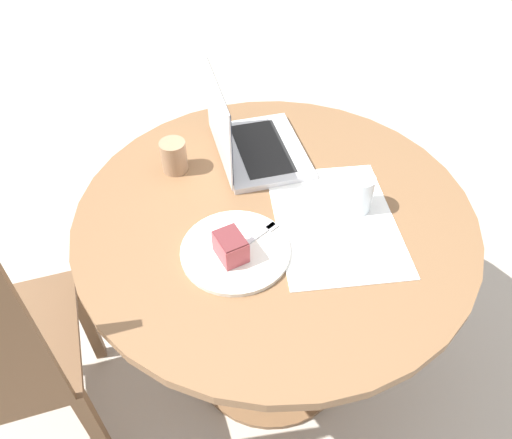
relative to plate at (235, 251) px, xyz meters
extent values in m
plane|color=#B7AD9E|center=(-0.16, 0.06, -0.75)|extent=(12.00, 12.00, 0.00)
cylinder|color=brown|center=(-0.16, 0.06, -0.74)|extent=(0.54, 0.54, 0.02)
cylinder|color=brown|center=(-0.16, 0.06, -0.38)|extent=(0.09, 0.09, 0.69)
cylinder|color=brown|center=(-0.16, 0.06, -0.02)|extent=(1.03, 1.03, 0.03)
cube|color=brown|center=(-0.02, -0.54, -0.53)|extent=(0.05, 0.05, 0.44)
cube|color=brown|center=(0.31, -0.33, -0.53)|extent=(0.05, 0.05, 0.44)
cube|color=white|center=(-0.16, 0.21, 0.00)|extent=(0.49, 0.43, 0.00)
cylinder|color=silver|center=(0.00, 0.00, 0.00)|extent=(0.26, 0.26, 0.01)
cube|color=#B74C51|center=(0.02, 0.00, 0.04)|extent=(0.10, 0.10, 0.06)
cube|color=maroon|center=(0.02, 0.00, 0.07)|extent=(0.09, 0.09, 0.00)
cube|color=silver|center=(-0.03, 0.03, 0.01)|extent=(0.15, 0.10, 0.00)
cube|color=silver|center=(-0.09, 0.06, 0.01)|extent=(0.04, 0.04, 0.00)
cylinder|color=#997556|center=(-0.25, -0.25, 0.04)|extent=(0.07, 0.07, 0.09)
cylinder|color=silver|center=(-0.22, 0.26, 0.05)|extent=(0.07, 0.07, 0.10)
cube|color=silver|center=(-0.38, -0.03, 0.00)|extent=(0.38, 0.35, 0.02)
cube|color=black|center=(-0.38, -0.03, 0.01)|extent=(0.29, 0.24, 0.00)
cube|color=silver|center=(-0.32, -0.14, 0.13)|extent=(0.27, 0.16, 0.23)
cube|color=black|center=(-0.33, -0.13, 0.13)|extent=(0.26, 0.15, 0.21)
camera|label=1|loc=(0.73, 0.24, 0.90)|focal=35.00mm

